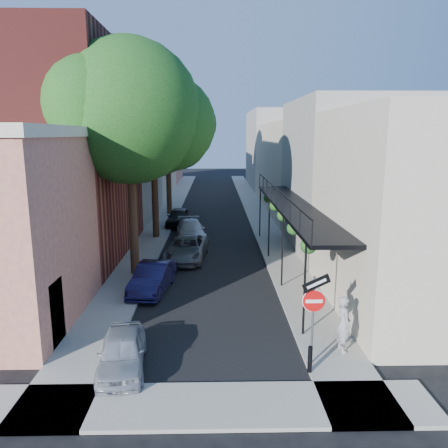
{
  "coord_description": "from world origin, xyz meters",
  "views": [
    {
      "loc": [
        0.23,
        -11.17,
        6.99
      ],
      "look_at": [
        0.66,
        9.16,
        2.8
      ],
      "focal_mm": 35.0,
      "sensor_mm": 36.0,
      "label": 1
    }
  ],
  "objects_px": {
    "oak_near": "(139,115)",
    "oak_mid": "(159,133)",
    "bollard": "(310,359)",
    "parked_car_e": "(179,217)",
    "parked_car_a": "(122,352)",
    "parked_car_b": "(153,278)",
    "pedestrian": "(343,324)",
    "parked_car_d": "(191,230)",
    "sign_post": "(314,304)",
    "parked_car_c": "(186,249)",
    "oak_far": "(173,119)"
  },
  "relations": [
    {
      "from": "oak_near",
      "to": "parked_car_c",
      "type": "distance_m",
      "value": 7.89
    },
    {
      "from": "oak_far",
      "to": "parked_car_d",
      "type": "bearing_deg",
      "value": -78.57
    },
    {
      "from": "sign_post",
      "to": "oak_near",
      "type": "distance_m",
      "value": 12.77
    },
    {
      "from": "parked_car_c",
      "to": "pedestrian",
      "type": "distance_m",
      "value": 12.39
    },
    {
      "from": "parked_car_c",
      "to": "parked_car_d",
      "type": "height_order",
      "value": "parked_car_c"
    },
    {
      "from": "sign_post",
      "to": "oak_far",
      "type": "xyz_separation_m",
      "value": [
        -6.51,
        26.3,
        6.22
      ]
    },
    {
      "from": "bollard",
      "to": "parked_car_c",
      "type": "xyz_separation_m",
      "value": [
        -4.4,
        12.25,
        0.13
      ]
    },
    {
      "from": "oak_mid",
      "to": "parked_car_c",
      "type": "bearing_deg",
      "value": -69.79
    },
    {
      "from": "oak_mid",
      "to": "parked_car_c",
      "type": "xyz_separation_m",
      "value": [
        2.02,
        -5.48,
        -6.4
      ]
    },
    {
      "from": "oak_near",
      "to": "parked_car_c",
      "type": "xyz_separation_m",
      "value": [
        1.97,
        2.49,
        -7.23
      ]
    },
    {
      "from": "sign_post",
      "to": "oak_mid",
      "type": "bearing_deg",
      "value": 110.86
    },
    {
      "from": "oak_far",
      "to": "oak_near",
      "type": "bearing_deg",
      "value": -90.04
    },
    {
      "from": "bollard",
      "to": "oak_far",
      "type": "bearing_deg",
      "value": 103.35
    },
    {
      "from": "parked_car_c",
      "to": "parked_car_e",
      "type": "height_order",
      "value": "parked_car_e"
    },
    {
      "from": "oak_mid",
      "to": "oak_far",
      "type": "relative_size",
      "value": 0.86
    },
    {
      "from": "oak_far",
      "to": "parked_car_c",
      "type": "distance_m",
      "value": 16.51
    },
    {
      "from": "parked_car_a",
      "to": "parked_car_d",
      "type": "bearing_deg",
      "value": 79.03
    },
    {
      "from": "sign_post",
      "to": "parked_car_a",
      "type": "xyz_separation_m",
      "value": [
        -5.74,
        0.0,
        -1.46
      ]
    },
    {
      "from": "sign_post",
      "to": "oak_near",
      "type": "xyz_separation_m",
      "value": [
        -6.53,
        9.29,
        5.84
      ]
    },
    {
      "from": "oak_far",
      "to": "pedestrian",
      "type": "relative_size",
      "value": 6.46
    },
    {
      "from": "oak_mid",
      "to": "parked_car_c",
      "type": "height_order",
      "value": "oak_mid"
    },
    {
      "from": "bollard",
      "to": "oak_near",
      "type": "relative_size",
      "value": 0.07
    },
    {
      "from": "oak_near",
      "to": "parked_car_c",
      "type": "bearing_deg",
      "value": 51.65
    },
    {
      "from": "parked_car_c",
      "to": "parked_car_a",
      "type": "bearing_deg",
      "value": -90.64
    },
    {
      "from": "parked_car_a",
      "to": "parked_car_b",
      "type": "bearing_deg",
      "value": 83.23
    },
    {
      "from": "oak_mid",
      "to": "parked_car_a",
      "type": "height_order",
      "value": "oak_mid"
    },
    {
      "from": "bollard",
      "to": "pedestrian",
      "type": "relative_size",
      "value": 0.43
    },
    {
      "from": "bollard",
      "to": "oak_mid",
      "type": "bearing_deg",
      "value": 109.9
    },
    {
      "from": "parked_car_e",
      "to": "parked_car_d",
      "type": "bearing_deg",
      "value": -71.0
    },
    {
      "from": "pedestrian",
      "to": "parked_car_d",
      "type": "bearing_deg",
      "value": 13.61
    },
    {
      "from": "parked_car_e",
      "to": "pedestrian",
      "type": "relative_size",
      "value": 2.18
    },
    {
      "from": "parked_car_c",
      "to": "parked_car_d",
      "type": "relative_size",
      "value": 1.06
    },
    {
      "from": "oak_mid",
      "to": "parked_car_a",
      "type": "distance_m",
      "value": 18.45
    },
    {
      "from": "oak_near",
      "to": "parked_car_a",
      "type": "height_order",
      "value": "oak_near"
    },
    {
      "from": "bollard",
      "to": "parked_car_e",
      "type": "height_order",
      "value": "parked_car_e"
    },
    {
      "from": "oak_near",
      "to": "oak_mid",
      "type": "height_order",
      "value": "oak_near"
    },
    {
      "from": "bollard",
      "to": "oak_mid",
      "type": "xyz_separation_m",
      "value": [
        -6.42,
        17.73,
        6.54
      ]
    },
    {
      "from": "parked_car_b",
      "to": "parked_car_c",
      "type": "distance_m",
      "value": 5.22
    },
    {
      "from": "parked_car_a",
      "to": "parked_car_b",
      "type": "xyz_separation_m",
      "value": [
        -0.01,
        6.69,
        0.07
      ]
    },
    {
      "from": "parked_car_b",
      "to": "parked_car_d",
      "type": "relative_size",
      "value": 0.88
    },
    {
      "from": "oak_near",
      "to": "parked_car_d",
      "type": "distance_m",
      "value": 10.49
    },
    {
      "from": "parked_car_a",
      "to": "parked_car_c",
      "type": "bearing_deg",
      "value": 77.36
    },
    {
      "from": "bollard",
      "to": "parked_car_e",
      "type": "distance_m",
      "value": 22.33
    },
    {
      "from": "sign_post",
      "to": "oak_near",
      "type": "bearing_deg",
      "value": 125.09
    },
    {
      "from": "bollard",
      "to": "parked_car_e",
      "type": "bearing_deg",
      "value": 104.53
    },
    {
      "from": "oak_near",
      "to": "oak_mid",
      "type": "distance_m",
      "value": 8.01
    },
    {
      "from": "parked_car_e",
      "to": "oak_near",
      "type": "bearing_deg",
      "value": -89.6
    },
    {
      "from": "oak_far",
      "to": "parked_car_d",
      "type": "height_order",
      "value": "oak_far"
    },
    {
      "from": "parked_car_c",
      "to": "bollard",
      "type": "bearing_deg",
      "value": -65.13
    },
    {
      "from": "parked_car_e",
      "to": "oak_mid",
      "type": "bearing_deg",
      "value": -97.8
    }
  ]
}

